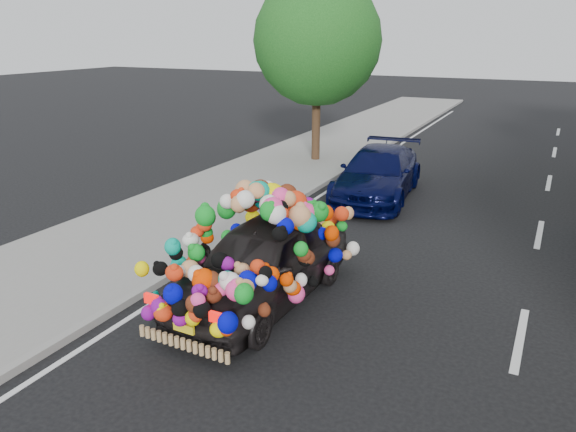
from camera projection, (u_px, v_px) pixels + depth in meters
name	position (u px, v px, depth m)	size (l,w,h in m)	color
ground	(299.00, 292.00, 9.76)	(100.00, 100.00, 0.00)	black
sidewalk	(110.00, 249.00, 11.54)	(4.00, 60.00, 0.12)	gray
kerb	(187.00, 265.00, 10.72)	(0.15, 60.00, 0.13)	gray
lane_markings	(520.00, 339.00, 8.25)	(6.00, 50.00, 0.01)	silver
tree_near_sidewalk	(317.00, 41.00, 18.19)	(4.20, 4.20, 6.13)	#332114
plush_art_car	(262.00, 243.00, 9.14)	(2.18, 4.34, 2.03)	black
navy_sedan	(378.00, 174.00, 15.13)	(1.85, 4.56, 1.32)	#040831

